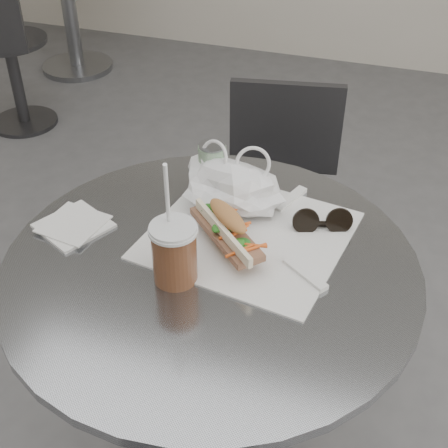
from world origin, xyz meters
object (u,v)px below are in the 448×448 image
(cafe_table, at_px, (212,363))
(sunglasses, at_px, (322,222))
(chair_far, at_px, (277,237))
(drink_can, at_px, (212,168))
(banh_mi, at_px, (227,230))
(iced_coffee, at_px, (174,252))
(bg_chair, at_px, (11,69))

(cafe_table, relative_size, sunglasses, 6.62)
(chair_far, distance_m, sunglasses, 0.64)
(drink_can, bearing_deg, banh_mi, -62.99)
(chair_far, relative_size, banh_mi, 3.31)
(banh_mi, height_order, drink_can, drink_can)
(cafe_table, bearing_deg, iced_coffee, -128.00)
(iced_coffee, height_order, drink_can, iced_coffee)
(cafe_table, xyz_separation_m, banh_mi, (0.01, 0.05, 0.31))
(banh_mi, bearing_deg, sunglasses, 77.30)
(bg_chair, xyz_separation_m, banh_mi, (1.52, -1.43, 0.48))
(drink_can, bearing_deg, chair_far, 80.67)
(sunglasses, bearing_deg, iced_coffee, -154.43)
(iced_coffee, relative_size, sunglasses, 2.13)
(cafe_table, relative_size, iced_coffee, 3.11)
(banh_mi, xyz_separation_m, iced_coffee, (-0.06, -0.11, 0.02))
(iced_coffee, height_order, sunglasses, iced_coffee)
(iced_coffee, bearing_deg, sunglasses, 44.78)
(chair_far, xyz_separation_m, banh_mi, (0.02, -0.55, 0.44))
(banh_mi, height_order, iced_coffee, iced_coffee)
(cafe_table, distance_m, chair_far, 0.61)
(bg_chair, relative_size, sunglasses, 5.88)
(bg_chair, distance_m, banh_mi, 2.15)
(chair_far, xyz_separation_m, iced_coffee, (-0.03, -0.66, 0.46))
(bg_chair, height_order, banh_mi, banh_mi)
(cafe_table, height_order, bg_chair, cafe_table)
(chair_far, distance_m, banh_mi, 0.70)
(cafe_table, height_order, drink_can, drink_can)
(sunglasses, bearing_deg, cafe_table, -156.67)
(iced_coffee, distance_m, sunglasses, 0.31)
(cafe_table, bearing_deg, drink_can, 108.14)
(chair_far, bearing_deg, banh_mi, 82.10)
(banh_mi, relative_size, drink_can, 2.10)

